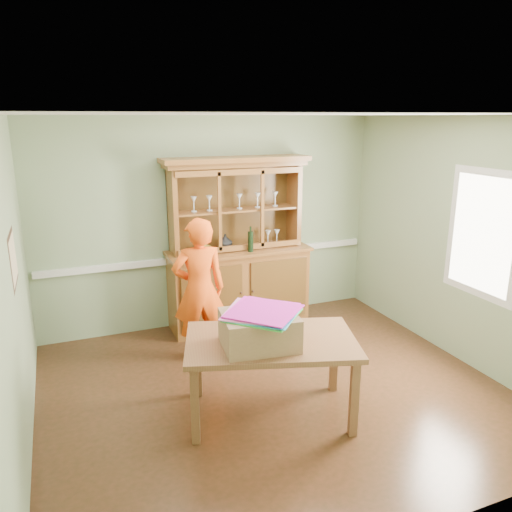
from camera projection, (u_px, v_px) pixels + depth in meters
name	position (u px, v px, depth m)	size (l,w,h in m)	color
floor	(274.00, 390.00, 5.06)	(4.50, 4.50, 0.00)	#4E2A19
ceiling	(276.00, 114.00, 4.34)	(4.50, 4.50, 0.00)	white
wall_back	(212.00, 223.00, 6.49)	(4.50, 4.50, 0.00)	gray
wall_left	(12.00, 293.00, 3.89)	(4.00, 4.00, 0.00)	gray
wall_right	(461.00, 241.00, 5.51)	(4.00, 4.00, 0.00)	gray
wall_front	(414.00, 353.00, 2.91)	(4.50, 4.50, 0.00)	gray
chair_rail	(214.00, 256.00, 6.59)	(4.41, 0.05, 0.08)	silver
framed_map	(14.00, 259.00, 4.11)	(0.03, 0.60, 0.46)	#372116
window_panel	(482.00, 234.00, 5.20)	(0.03, 0.96, 1.36)	silver
china_hutch	(238.00, 268.00, 6.51)	(1.87, 0.62, 2.20)	brown
dining_table	(271.00, 348.00, 4.49)	(1.72, 1.32, 0.76)	brown
cardboard_box	(259.00, 330.00, 4.30)	(0.63, 0.50, 0.29)	#986F4E
kite_stack	(261.00, 312.00, 4.24)	(0.76, 0.76, 0.04)	green
person	(199.00, 290.00, 5.55)	(0.60, 0.39, 1.64)	#FF5310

